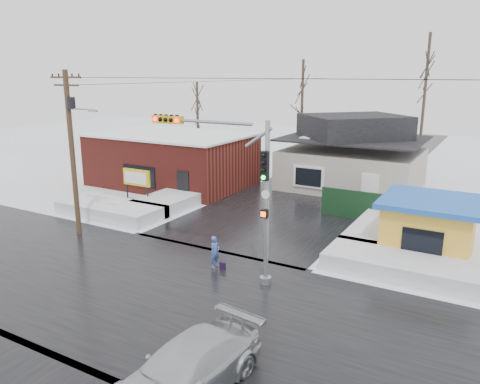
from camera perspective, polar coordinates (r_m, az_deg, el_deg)
The scene contains 20 objects.
ground at distance 20.38m, azimuth -11.15°, elevation -11.61°, with size 120.00×120.00×0.00m, color white.
road_ns at distance 20.38m, azimuth -11.15°, elevation -11.59°, with size 10.00×120.00×0.02m, color black.
road_ew at distance 20.38m, azimuth -11.15°, elevation -11.59°, with size 120.00×10.00×0.02m, color black.
snowbank_nw at distance 30.83m, azimuth -15.44°, elevation -2.07°, with size 7.00×3.00×0.80m, color white.
snowbank_ne at distance 22.57m, azimuth 19.43°, elevation -8.45°, with size 7.00×3.00×0.80m, color white.
snowbank_nside_w at distance 33.19m, azimuth -6.90°, elevation -0.49°, with size 3.00×8.00×0.80m, color white.
snowbank_nside_e at distance 27.54m, azimuth 17.31°, elevation -4.16°, with size 3.00×8.00×0.80m, color white.
traffic_signal at distance 19.80m, azimuth -0.80°, elevation 1.83°, with size 6.05×0.68×7.00m.
utility_pole at distance 26.77m, azimuth -19.76°, elevation 5.52°, with size 3.15×0.44×9.00m.
brick_building at distance 38.31m, azimuth -8.24°, elevation 4.02°, with size 12.20×8.20×4.12m.
marquee_sign at distance 32.20m, azimuth -12.50°, elevation 1.60°, with size 2.20×0.21×2.55m.
house at distance 37.64m, azimuth 13.54°, elevation 4.43°, with size 10.40×8.40×5.76m.
kiosk at distance 24.95m, azimuth 22.06°, elevation -3.92°, with size 4.60×4.60×2.88m.
fence at distance 29.37m, azimuth 17.30°, elevation -2.00°, with size 8.00×0.12×1.80m, color black.
tree_far_left at distance 42.90m, azimuth 7.65°, elevation 13.03°, with size 3.00×3.00×10.00m.
tree_far_mid at distance 42.16m, azimuth 21.90°, elevation 14.30°, with size 3.00×3.00×12.00m.
tree_far_west at distance 46.00m, azimuth -5.23°, elevation 11.19°, with size 3.00×3.00×8.00m.
pedestrian at distance 21.88m, azimuth -3.07°, elevation -7.34°, with size 0.55×0.36×1.50m, color #3D5AAC.
car at distance 14.09m, azimuth -6.44°, elevation -20.68°, with size 2.12×5.22×1.52m, color silver.
shopping_bag at distance 21.80m, azimuth -2.14°, elevation -9.05°, with size 0.28×0.12×0.35m, color black.
Camera 1 is at (12.26, -13.69, 8.81)m, focal length 35.00 mm.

